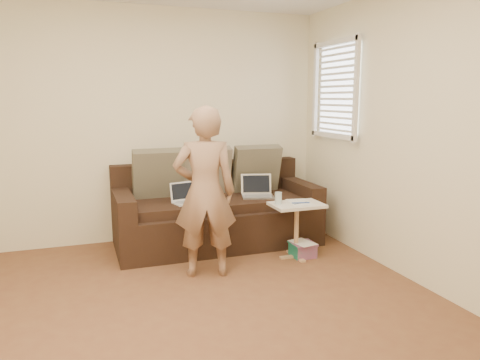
{
  "coord_description": "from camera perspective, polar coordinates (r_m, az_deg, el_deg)",
  "views": [
    {
      "loc": [
        -0.75,
        -2.96,
        1.61
      ],
      "look_at": [
        0.8,
        1.4,
        0.78
      ],
      "focal_mm": 34.3,
      "sensor_mm": 36.0,
      "label": 1
    }
  ],
  "objects": [
    {
      "name": "wall_front",
      "position": [
        1.08,
        26.26,
        -7.61
      ],
      "size": [
        4.0,
        0.0,
        4.0
      ],
      "primitive_type": "plane",
      "rotation": [
        -1.57,
        0.0,
        0.0
      ],
      "color": "beige",
      "rests_on": "ground"
    },
    {
      "name": "pillow_left",
      "position": [
        5.09,
        -10.14,
        0.74
      ],
      "size": [
        0.55,
        0.29,
        0.57
      ],
      "primitive_type": null,
      "rotation": [
        0.28,
        0.0,
        0.0
      ],
      "color": "brown",
      "rests_on": "sofa"
    },
    {
      "name": "wall_back",
      "position": [
        5.27,
        -11.45,
        6.6
      ],
      "size": [
        4.0,
        0.0,
        4.0
      ],
      "primitive_type": "plane",
      "rotation": [
        1.57,
        0.0,
        0.0
      ],
      "color": "beige",
      "rests_on": "ground"
    },
    {
      "name": "laptop_white",
      "position": [
        4.85,
        -6.48,
        -2.89
      ],
      "size": [
        0.34,
        0.28,
        0.21
      ],
      "primitive_type": null,
      "rotation": [
        0.0,
        0.0,
        0.23
      ],
      "color": "white",
      "rests_on": "sofa"
    },
    {
      "name": "window_blinds",
      "position": [
        5.21,
        11.84,
        10.95
      ],
      "size": [
        0.12,
        0.88,
        1.08
      ],
      "primitive_type": null,
      "color": "white",
      "rests_on": "wall_right"
    },
    {
      "name": "paper_on_table",
      "position": [
        4.69,
        7.42,
        -2.75
      ],
      "size": [
        0.25,
        0.33,
        0.0
      ],
      "primitive_type": null,
      "rotation": [
        0.0,
        0.0,
        -0.14
      ],
      "color": "white",
      "rests_on": "side_table"
    },
    {
      "name": "wall_right",
      "position": [
        4.05,
        23.36,
        4.96
      ],
      "size": [
        0.0,
        4.5,
        4.5
      ],
      "primitive_type": "plane",
      "rotation": [
        1.57,
        0.0,
        -1.57
      ],
      "color": "beige",
      "rests_on": "ground"
    },
    {
      "name": "floor",
      "position": [
        3.45,
        -4.95,
        -17.69
      ],
      "size": [
        4.5,
        4.5,
        0.0
      ],
      "primitive_type": "plane",
      "color": "brown",
      "rests_on": "ground"
    },
    {
      "name": "pillow_right",
      "position": [
        5.38,
        2.06,
        1.4
      ],
      "size": [
        0.55,
        0.28,
        0.57
      ],
      "primitive_type": null,
      "rotation": [
        0.26,
        0.0,
        0.0
      ],
      "color": "brown",
      "rests_on": "sofa"
    },
    {
      "name": "pillow_mid",
      "position": [
        5.22,
        -4.21,
        1.11
      ],
      "size": [
        0.55,
        0.27,
        0.57
      ],
      "primitive_type": null,
      "rotation": [
        0.24,
        0.0,
        0.0
      ],
      "color": "brown",
      "rests_on": "sofa"
    },
    {
      "name": "drinking_glass",
      "position": [
        4.59,
        4.79,
        -2.25
      ],
      "size": [
        0.07,
        0.07,
        0.12
      ],
      "primitive_type": null,
      "color": "silver",
      "rests_on": "side_table"
    },
    {
      "name": "laptop_silver",
      "position": [
        5.11,
        2.26,
        -2.16
      ],
      "size": [
        0.4,
        0.33,
        0.23
      ],
      "primitive_type": null,
      "rotation": [
        0.0,
        0.0,
        -0.27
      ],
      "color": "#B7BABC",
      "rests_on": "sofa"
    },
    {
      "name": "sofa",
      "position": [
        5.08,
        -2.88,
        -3.33
      ],
      "size": [
        2.2,
        0.95,
        0.85
      ],
      "primitive_type": null,
      "color": "black",
      "rests_on": "ground"
    },
    {
      "name": "striped_box",
      "position": [
        4.81,
        7.8,
        -8.54
      ],
      "size": [
        0.24,
        0.24,
        0.15
      ],
      "primitive_type": null,
      "color": "#E0217F",
      "rests_on": "ground"
    },
    {
      "name": "person",
      "position": [
        4.12,
        -4.39,
        -1.53
      ],
      "size": [
        0.63,
        0.49,
        1.55
      ],
      "primitive_type": "imported",
      "rotation": [
        0.0,
        0.0,
        2.93
      ],
      "color": "#91694F",
      "rests_on": "ground"
    },
    {
      "name": "side_table",
      "position": [
        4.72,
        7.02,
        -6.25
      ],
      "size": [
        0.51,
        0.36,
        0.56
      ],
      "primitive_type": null,
      "color": "silver",
      "rests_on": "ground"
    },
    {
      "name": "scissors",
      "position": [
        4.63,
        7.55,
        -2.85
      ],
      "size": [
        0.2,
        0.16,
        0.02
      ],
      "primitive_type": null,
      "rotation": [
        0.0,
        0.0,
        0.36
      ],
      "color": "silver",
      "rests_on": "side_table"
    }
  ]
}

